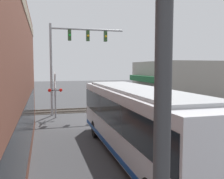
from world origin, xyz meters
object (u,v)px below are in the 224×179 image
(parked_car_black, at_px, (123,96))
(pedestrian_near_bus, at_px, (141,118))
(crossing_signal, at_px, (55,90))
(parked_car_silver, at_px, (108,91))
(city_bus, at_px, (136,119))

(parked_car_black, bearing_deg, pedestrian_near_bus, 166.55)
(crossing_signal, height_order, parked_car_black, crossing_signal)
(parked_car_black, distance_m, parked_car_silver, 7.59)
(city_bus, xyz_separation_m, parked_car_silver, (26.01, -5.40, -1.14))
(parked_car_black, relative_size, parked_car_silver, 1.05)
(parked_car_silver, distance_m, pedestrian_near_bus, 21.70)
(parked_car_black, xyz_separation_m, pedestrian_near_bus, (-13.86, 3.31, 0.20))
(city_bus, bearing_deg, parked_car_silver, -11.73)
(city_bus, distance_m, parked_car_silver, 26.59)
(city_bus, height_order, pedestrian_near_bus, city_bus)
(city_bus, bearing_deg, parked_car_black, -16.34)
(parked_car_silver, xyz_separation_m, pedestrian_near_bus, (-21.45, 3.31, 0.20))
(parked_car_black, xyz_separation_m, parked_car_silver, (7.59, 0.00, 0.00))
(crossing_signal, distance_m, parked_car_black, 11.86)
(parked_car_silver, bearing_deg, crossing_signal, 151.41)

